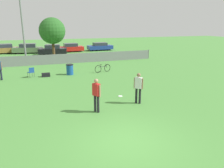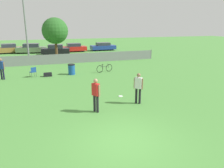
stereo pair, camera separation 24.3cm
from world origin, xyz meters
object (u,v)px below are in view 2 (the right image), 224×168
object	(u,v)px
bicycle_sideline	(105,68)
trash_bin	(72,69)
spectator_in_blue	(2,67)
frisbee_disc	(121,96)
light_pole	(25,15)
gear_bag_sideline	(48,75)
tree_near_pole	(55,31)
player_thrower_red	(96,93)
parked_car_dark	(56,50)
parked_car_red	(74,48)
player_receiver_white	(138,86)
parked_car_olive	(32,48)
parked_car_blue	(103,47)
folding_chair_sideline	(33,71)
parked_car_tan	(9,49)

from	to	relation	value
bicycle_sideline	trash_bin	world-z (taller)	trash_bin
spectator_in_blue	frisbee_disc	distance (m)	10.37
light_pole	gear_bag_sideline	xyz separation A→B (m)	(1.64, -7.79, -5.11)
tree_near_pole	gear_bag_sideline	bearing A→B (deg)	-100.45
light_pole	trash_bin	bearing A→B (deg)	-64.34
player_thrower_red	parked_car_dark	bearing A→B (deg)	148.90
frisbee_disc	trash_bin	distance (m)	7.41
bicycle_sideline	parked_car_red	size ratio (longest dim) A/B	0.41
player_receiver_white	parked_car_olive	bearing A→B (deg)	146.33
spectator_in_blue	trash_bin	bearing A→B (deg)	-153.96
player_thrower_red	parked_car_blue	world-z (taller)	player_thrower_red
folding_chair_sideline	gear_bag_sideline	bearing A→B (deg)	149.42
spectator_in_blue	parked_car_olive	xyz separation A→B (m)	(2.06, 16.82, -0.28)
folding_chair_sideline	trash_bin	xyz separation A→B (m)	(3.23, -0.08, -0.02)
gear_bag_sideline	parked_car_blue	bearing A→B (deg)	59.10
folding_chair_sideline	parked_car_blue	bearing A→B (deg)	-147.37
light_pole	player_receiver_white	xyz separation A→B (m)	(6.10, -16.32, -4.26)
light_pole	spectator_in_blue	xyz separation A→B (m)	(-1.86, -7.75, -4.28)
player_receiver_white	parked_car_dark	xyz separation A→B (m)	(-2.51, 22.44, -0.31)
light_pole	gear_bag_sideline	size ratio (longest dim) A/B	13.14
bicycle_sideline	parked_car_olive	xyz separation A→B (m)	(-6.57, 16.78, 0.35)
frisbee_disc	gear_bag_sideline	world-z (taller)	gear_bag_sideline
gear_bag_sideline	parked_car_olive	bearing A→B (deg)	94.86
parked_car_tan	parked_car_olive	bearing A→B (deg)	-25.72
tree_near_pole	bicycle_sideline	size ratio (longest dim) A/B	3.09
player_receiver_white	gear_bag_sideline	world-z (taller)	player_receiver_white
light_pole	spectator_in_blue	size ratio (longest dim) A/B	5.21
trash_bin	parked_car_tan	distance (m)	18.98
player_receiver_white	trash_bin	xyz separation A→B (m)	(-2.39, 8.60, -0.54)
bicycle_sideline	trash_bin	xyz separation A→B (m)	(-3.07, -0.01, 0.11)
player_receiver_white	frisbee_disc	bearing A→B (deg)	151.40
bicycle_sideline	parked_car_blue	distance (m)	17.35
parked_car_red	frisbee_disc	bearing A→B (deg)	-94.80
trash_bin	parked_car_blue	size ratio (longest dim) A/B	0.22
light_pole	parked_car_olive	xyz separation A→B (m)	(0.20, 9.07, -4.56)
trash_bin	parked_car_blue	distance (m)	18.46
player_receiver_white	bicycle_sideline	distance (m)	8.66
light_pole	parked_car_tan	distance (m)	11.43
tree_near_pole	parked_car_blue	size ratio (longest dim) A/B	1.22
frisbee_disc	light_pole	bearing A→B (deg)	110.71
tree_near_pole	light_pole	bearing A→B (deg)	-166.93
player_thrower_red	trash_bin	distance (m)	9.04
gear_bag_sideline	parked_car_olive	distance (m)	16.93
player_receiver_white	gear_bag_sideline	distance (m)	9.67
trash_bin	parked_car_blue	xyz separation A→B (m)	(7.94, 16.66, 0.18)
player_thrower_red	trash_bin	size ratio (longest dim) A/B	1.88
frisbee_disc	bicycle_sideline	xyz separation A→B (m)	(1.16, 7.15, 0.35)
parked_car_olive	parked_car_red	size ratio (longest dim) A/B	1.14
tree_near_pole	parked_car_olive	xyz separation A→B (m)	(-3.01, 8.33, -2.84)
parked_car_dark	parked_car_blue	bearing A→B (deg)	29.78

